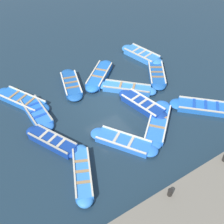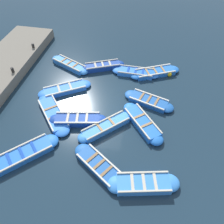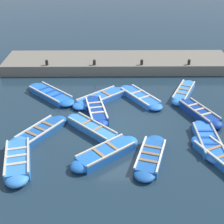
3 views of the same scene
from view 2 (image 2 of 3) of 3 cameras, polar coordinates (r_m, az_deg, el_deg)
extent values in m
plane|color=#1C303F|center=(13.80, -2.07, 0.68)|extent=(120.00, 120.00, 0.00)
cube|color=blue|center=(12.49, -22.37, -10.32)|extent=(2.87, 2.87, 0.31)
ellipsoid|color=blue|center=(12.52, -15.95, -7.41)|extent=(1.34, 1.34, 0.31)
cube|color=beige|center=(12.05, -21.94, -11.45)|extent=(2.16, 2.17, 0.07)
cube|color=beige|center=(12.63, -23.26, -8.29)|extent=(2.16, 2.17, 0.07)
cube|color=#1947B7|center=(12.39, -25.38, -11.09)|extent=(0.73, 0.73, 0.04)
cube|color=#1947B7|center=(12.35, -22.60, -9.87)|extent=(0.73, 0.73, 0.04)
cube|color=#1947B7|center=(12.34, -19.83, -8.63)|extent=(0.73, 0.73, 0.04)
cube|color=#1E59AD|center=(14.31, 9.54, 2.85)|extent=(2.59, 1.66, 0.30)
ellipsoid|color=#1E59AD|center=(14.59, 5.17, 4.48)|extent=(1.15, 1.13, 0.30)
ellipsoid|color=#1E59AD|center=(14.12, 14.03, 1.16)|extent=(1.15, 1.13, 0.30)
cube|color=silver|center=(13.87, 8.93, 2.27)|extent=(2.28, 0.79, 0.07)
cube|color=silver|center=(14.50, 10.29, 4.45)|extent=(2.28, 0.79, 0.07)
cube|color=olive|center=(14.30, 7.73, 4.04)|extent=(0.39, 0.86, 0.04)
cube|color=olive|center=(14.19, 9.62, 3.34)|extent=(0.39, 0.86, 0.04)
cube|color=olive|center=(14.10, 11.53, 2.62)|extent=(0.39, 0.86, 0.04)
cube|color=blue|center=(13.81, -15.09, -0.49)|extent=(2.67, 2.87, 0.28)
ellipsoid|color=blue|center=(14.87, -16.91, 3.16)|extent=(1.31, 1.31, 0.28)
ellipsoid|color=blue|center=(12.84, -12.98, -4.71)|extent=(1.31, 1.31, 0.28)
cube|color=silver|center=(13.65, -17.01, -0.69)|extent=(1.94, 2.23, 0.07)
cube|color=silver|center=(13.74, -13.47, 0.70)|extent=(1.94, 2.23, 0.07)
cube|color=#9E7A51|center=(13.99, -15.77, 1.05)|extent=(0.75, 0.68, 0.04)
cube|color=#9E7A51|center=(13.41, -14.65, -1.17)|extent=(0.75, 0.68, 0.04)
cube|color=navy|center=(13.11, -8.98, -2.06)|extent=(2.74, 1.35, 0.38)
ellipsoid|color=navy|center=(13.38, -14.54, -2.01)|extent=(0.96, 0.94, 0.38)
ellipsoid|color=navy|center=(12.97, -3.25, -2.10)|extent=(0.96, 0.94, 0.38)
cube|color=silver|center=(12.69, -9.29, -2.74)|extent=(2.54, 0.57, 0.07)
cube|color=silver|center=(13.20, -8.91, -0.12)|extent=(2.54, 0.57, 0.07)
cube|color=beige|center=(13.05, -11.51, -1.43)|extent=(0.28, 0.78, 0.04)
cube|color=beige|center=(12.95, -9.09, -1.45)|extent=(0.28, 0.78, 0.04)
cube|color=beige|center=(12.87, -6.64, -1.47)|extent=(0.28, 0.78, 0.04)
cube|color=blue|center=(16.48, 6.13, 10.23)|extent=(2.57, 0.99, 0.31)
ellipsoid|color=blue|center=(16.62, 1.69, 10.85)|extent=(0.92, 0.89, 0.31)
ellipsoid|color=blue|center=(16.45, 10.59, 9.55)|extent=(0.92, 0.89, 0.31)
cube|color=#B2AD9E|center=(16.02, 5.96, 9.85)|extent=(2.51, 0.12, 0.07)
cube|color=#B2AD9E|center=(16.72, 6.39, 11.62)|extent=(2.51, 0.12, 0.07)
cube|color=#1947B7|center=(16.43, 4.27, 10.98)|extent=(0.15, 0.84, 0.04)
cube|color=#1947B7|center=(16.38, 6.18, 10.71)|extent=(0.15, 0.84, 0.04)
cube|color=#1947B7|center=(16.35, 8.09, 10.43)|extent=(0.15, 0.84, 0.04)
cube|color=blue|center=(15.30, -12.19, 5.86)|extent=(2.83, 2.26, 0.30)
ellipsoid|color=blue|center=(15.27, -17.21, 4.49)|extent=(1.20, 1.19, 0.30)
ellipsoid|color=blue|center=(15.46, -7.20, 7.16)|extent=(1.20, 1.19, 0.30)
cube|color=silver|center=(14.86, -11.94, 5.39)|extent=(2.33, 1.52, 0.07)
cube|color=silver|center=(15.51, -12.64, 7.32)|extent=(2.33, 1.52, 0.07)
cube|color=beige|center=(15.17, -13.72, 5.95)|extent=(0.55, 0.76, 0.04)
cube|color=beige|center=(15.22, -10.86, 6.71)|extent=(0.55, 0.76, 0.04)
cube|color=#3884E0|center=(10.90, 8.16, -18.03)|extent=(2.66, 1.52, 0.39)
ellipsoid|color=#3884E0|center=(10.79, 1.24, -18.38)|extent=(1.12, 1.10, 0.39)
ellipsoid|color=#3884E0|center=(11.15, 14.82, -17.47)|extent=(1.12, 1.10, 0.39)
cube|color=beige|center=(10.51, 8.63, -19.75)|extent=(2.41, 0.63, 0.07)
cube|color=beige|center=(10.89, 7.98, -15.36)|extent=(2.41, 0.63, 0.07)
cube|color=beige|center=(10.64, 5.32, -17.73)|extent=(0.33, 0.88, 0.04)
cube|color=beige|center=(10.71, 8.29, -17.55)|extent=(0.33, 0.88, 0.04)
cube|color=beige|center=(10.80, 11.20, -17.33)|extent=(0.33, 0.88, 0.04)
cube|color=#3884E0|center=(12.66, -1.62, -3.84)|extent=(2.58, 2.56, 0.34)
ellipsoid|color=#3884E0|center=(12.27, -7.33, -6.68)|extent=(1.02, 1.02, 0.34)
ellipsoid|color=#3884E0|center=(13.19, 3.66, -1.17)|extent=(1.02, 1.02, 0.34)
cube|color=#B2AD9E|center=(12.31, -0.78, -4.29)|extent=(2.06, 2.03, 0.07)
cube|color=#B2AD9E|center=(12.69, -2.47, -2.25)|extent=(2.06, 2.03, 0.07)
cube|color=#9E7A51|center=(12.38, -3.23, -4.09)|extent=(0.57, 0.58, 0.04)
cube|color=#9E7A51|center=(12.65, -0.08, -2.52)|extent=(0.57, 0.58, 0.04)
cube|color=blue|center=(12.95, 7.92, -2.76)|extent=(2.41, 2.66, 0.37)
ellipsoid|color=blue|center=(13.67, 4.84, 1.03)|extent=(1.20, 1.21, 0.37)
ellipsoid|color=blue|center=(12.34, 11.36, -6.95)|extent=(1.20, 1.21, 0.37)
cube|color=beige|center=(12.61, 6.44, -2.82)|extent=(1.72, 2.09, 0.07)
cube|color=beige|center=(12.97, 9.55, -1.46)|extent=(1.72, 2.09, 0.07)
cube|color=#9E7A51|center=(12.99, 7.09, -1.05)|extent=(0.71, 0.62, 0.04)
cube|color=#9E7A51|center=(12.61, 8.96, -3.33)|extent=(0.71, 0.62, 0.04)
cube|color=#3884E0|center=(17.44, -11.04, 12.00)|extent=(2.87, 1.90, 0.35)
ellipsoid|color=#3884E0|center=(18.35, -14.24, 13.35)|extent=(0.98, 0.96, 0.35)
ellipsoid|color=#3884E0|center=(16.60, -7.53, 10.46)|extent=(0.98, 0.96, 0.35)
cube|color=beige|center=(17.14, -11.96, 11.99)|extent=(2.52, 1.24, 0.07)
cube|color=beige|center=(17.51, -10.33, 13.12)|extent=(2.52, 1.24, 0.07)
cube|color=#9E7A51|center=(17.71, -12.54, 13.11)|extent=(0.42, 0.68, 0.04)
cube|color=#9E7A51|center=(17.33, -11.13, 12.52)|extent=(0.42, 0.68, 0.04)
cube|color=#9E7A51|center=(16.96, -9.67, 11.90)|extent=(0.42, 0.68, 0.04)
cube|color=navy|center=(16.95, -2.46, 11.81)|extent=(2.70, 1.79, 0.38)
ellipsoid|color=navy|center=(16.82, -6.90, 11.17)|extent=(0.99, 0.98, 0.38)
ellipsoid|color=navy|center=(17.18, 1.91, 12.38)|extent=(0.99, 0.98, 0.38)
cube|color=#B2AD9E|center=(16.53, -2.24, 11.75)|extent=(2.36, 1.12, 0.07)
cube|color=#B2AD9E|center=(17.11, -2.72, 13.11)|extent=(2.36, 1.12, 0.07)
cube|color=beige|center=(16.76, -4.38, 12.13)|extent=(0.41, 0.70, 0.04)
cube|color=beige|center=(16.83, -2.48, 12.40)|extent=(0.41, 0.70, 0.04)
cube|color=beige|center=(16.92, -0.60, 12.65)|extent=(0.41, 0.70, 0.04)
cube|color=blue|center=(16.69, 11.11, 10.10)|extent=(3.01, 2.13, 0.32)
ellipsoid|color=blue|center=(16.20, 6.38, 9.46)|extent=(1.23, 1.21, 0.32)
ellipsoid|color=blue|center=(17.29, 15.55, 10.64)|extent=(1.23, 1.21, 0.32)
cube|color=silver|center=(16.26, 11.80, 9.70)|extent=(2.57, 1.30, 0.07)
cube|color=silver|center=(16.90, 10.62, 11.53)|extent=(2.57, 1.30, 0.07)
cube|color=#9E7A51|center=(16.36, 9.20, 10.34)|extent=(0.50, 0.83, 0.04)
cube|color=#9E7A51|center=(16.58, 11.20, 10.59)|extent=(0.50, 0.83, 0.04)
cube|color=#9E7A51|center=(16.83, 13.14, 10.83)|extent=(0.50, 0.83, 0.04)
cube|color=#1E59AD|center=(11.30, -3.36, -13.84)|extent=(2.60, 2.18, 0.28)
ellipsoid|color=#1E59AD|center=(11.83, -7.52, -9.98)|extent=(1.22, 1.22, 0.28)
ellipsoid|color=#1E59AD|center=(10.88, 1.32, -17.96)|extent=(1.22, 1.22, 0.28)
cube|color=silver|center=(11.02, -5.11, -14.74)|extent=(2.08, 1.44, 0.07)
cube|color=silver|center=(11.28, -1.76, -12.07)|extent=(2.08, 1.44, 0.07)
cube|color=olive|center=(11.37, -5.25, -11.74)|extent=(0.58, 0.76, 0.04)
cube|color=olive|center=(11.16, -3.40, -13.44)|extent=(0.58, 0.76, 0.04)
cube|color=olive|center=(10.96, -1.46, -15.18)|extent=(0.58, 0.76, 0.04)
cylinder|color=black|center=(19.14, -19.96, 16.01)|extent=(0.20, 0.20, 0.35)
cylinder|color=black|center=(16.89, -24.57, 9.98)|extent=(0.20, 0.20, 0.35)
sphere|color=#EAB214|center=(16.73, 14.79, 9.50)|extent=(0.34, 0.34, 0.34)
camera|label=1|loc=(21.83, -41.61, 44.48)|focal=50.00mm
camera|label=3|loc=(14.11, 66.80, 14.52)|focal=50.00mm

